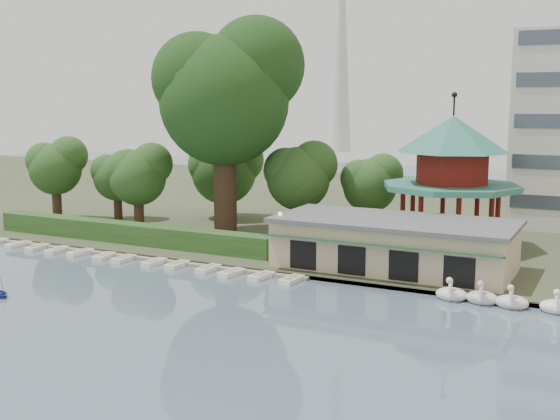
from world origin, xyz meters
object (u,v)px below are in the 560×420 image
Objects in this scene: dock at (132,255)px; boathouse at (394,243)px; pavilion at (452,168)px; big_tree at (227,89)px.

dock is 22.62m from boathouse.
dock is at bearing -148.34° from pavilion.
dock is 2.52× the size of pavilion.
big_tree reaches higher than pavilion.
pavilion is 22.29m from big_tree.
dock is 18.34m from big_tree.
boathouse is 11.43m from pavilion.
pavilion is at bearing 10.33° from big_tree.
big_tree reaches higher than boathouse.
pavilion is at bearing 78.72° from boathouse.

